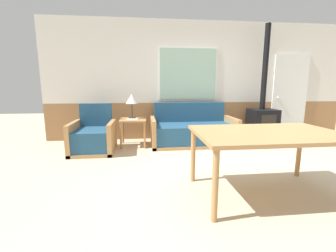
{
  "coord_description": "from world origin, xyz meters",
  "views": [
    {
      "loc": [
        -1.4,
        -2.64,
        1.26
      ],
      "look_at": [
        -0.98,
        1.11,
        0.57
      ],
      "focal_mm": 24.0,
      "sensor_mm": 36.0,
      "label": 1
    }
  ],
  "objects_px": {
    "side_table": "(133,124)",
    "table_lamp": "(132,100)",
    "dining_table": "(268,138)",
    "armchair": "(94,138)",
    "couch": "(193,132)",
    "wood_stove": "(263,116)"
  },
  "relations": [
    {
      "from": "side_table",
      "to": "wood_stove",
      "type": "distance_m",
      "value": 2.93
    },
    {
      "from": "couch",
      "to": "side_table",
      "type": "height_order",
      "value": "couch"
    },
    {
      "from": "side_table",
      "to": "table_lamp",
      "type": "height_order",
      "value": "table_lamp"
    },
    {
      "from": "couch",
      "to": "side_table",
      "type": "xyz_separation_m",
      "value": [
        -1.26,
        0.0,
        0.21
      ]
    },
    {
      "from": "armchair",
      "to": "table_lamp",
      "type": "bearing_deg",
      "value": 13.98
    },
    {
      "from": "dining_table",
      "to": "armchair",
      "type": "bearing_deg",
      "value": 139.53
    },
    {
      "from": "couch",
      "to": "dining_table",
      "type": "height_order",
      "value": "couch"
    },
    {
      "from": "couch",
      "to": "dining_table",
      "type": "xyz_separation_m",
      "value": [
        0.33,
        -2.32,
        0.41
      ]
    },
    {
      "from": "armchair",
      "to": "wood_stove",
      "type": "xyz_separation_m",
      "value": [
        3.66,
        0.51,
        0.29
      ]
    },
    {
      "from": "dining_table",
      "to": "side_table",
      "type": "bearing_deg",
      "value": 124.44
    },
    {
      "from": "dining_table",
      "to": "wood_stove",
      "type": "height_order",
      "value": "wood_stove"
    },
    {
      "from": "wood_stove",
      "to": "couch",
      "type": "bearing_deg",
      "value": -174.07
    },
    {
      "from": "couch",
      "to": "table_lamp",
      "type": "xyz_separation_m",
      "value": [
        -1.28,
        0.09,
        0.7
      ]
    },
    {
      "from": "couch",
      "to": "table_lamp",
      "type": "relative_size",
      "value": 3.48
    },
    {
      "from": "couch",
      "to": "table_lamp",
      "type": "bearing_deg",
      "value": 175.75
    },
    {
      "from": "table_lamp",
      "to": "couch",
      "type": "bearing_deg",
      "value": -4.25
    },
    {
      "from": "armchair",
      "to": "side_table",
      "type": "height_order",
      "value": "armchair"
    },
    {
      "from": "armchair",
      "to": "side_table",
      "type": "xyz_separation_m",
      "value": [
        0.74,
        0.34,
        0.2
      ]
    },
    {
      "from": "couch",
      "to": "dining_table",
      "type": "distance_m",
      "value": 2.38
    },
    {
      "from": "couch",
      "to": "wood_stove",
      "type": "bearing_deg",
      "value": 5.93
    },
    {
      "from": "side_table",
      "to": "table_lamp",
      "type": "distance_m",
      "value": 0.5
    },
    {
      "from": "side_table",
      "to": "dining_table",
      "type": "relative_size",
      "value": 0.35
    }
  ]
}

